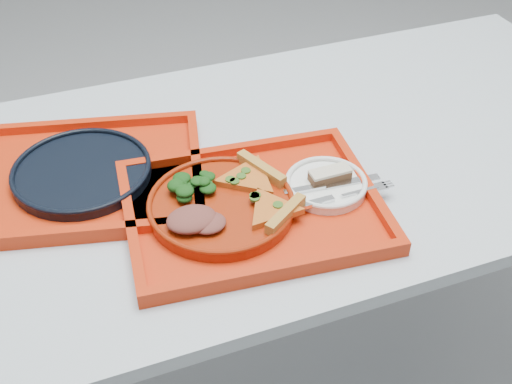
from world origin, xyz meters
TOP-DOWN VIEW (x-y plane):
  - ground at (0.00, 0.00)m, footprint 10.00×10.00m
  - table at (0.00, 0.00)m, footprint 1.60×0.80m
  - tray_main at (-0.13, -0.15)m, footprint 0.48×0.39m
  - tray_far at (-0.40, 0.05)m, footprint 0.52×0.44m
  - dinner_plate at (-0.19, -0.14)m, footprint 0.26×0.26m
  - side_plate at (0.01, -0.15)m, footprint 0.15×0.15m
  - navy_plate at (-0.40, 0.05)m, footprint 0.26×0.26m
  - pizza_slice_a at (-0.11, -0.19)m, footprint 0.15×0.15m
  - pizza_slice_b at (-0.12, -0.09)m, footprint 0.17×0.16m
  - salad_heap at (-0.23, -0.08)m, footprint 0.08×0.07m
  - meat_portion at (-0.25, -0.17)m, footprint 0.09×0.07m
  - dessert_bar at (0.02, -0.14)m, footprint 0.08×0.03m
  - knife at (0.02, -0.16)m, footprint 0.19×0.03m
  - fork at (0.02, -0.19)m, footprint 0.19×0.02m

SIDE VIEW (x-z plane):
  - ground at x=0.00m, z-range 0.00..0.00m
  - table at x=0.00m, z-range 0.30..1.05m
  - tray_main at x=-0.13m, z-range 0.75..0.76m
  - tray_far at x=-0.40m, z-range 0.75..0.76m
  - side_plate at x=0.01m, z-range 0.76..0.78m
  - navy_plate at x=-0.40m, z-range 0.76..0.78m
  - dinner_plate at x=-0.19m, z-range 0.76..0.78m
  - knife at x=0.02m, z-range 0.78..0.78m
  - fork at x=0.02m, z-range 0.78..0.78m
  - dessert_bar at x=0.02m, z-range 0.78..0.80m
  - pizza_slice_a at x=-0.11m, z-range 0.78..0.80m
  - pizza_slice_b at x=-0.12m, z-range 0.78..0.80m
  - meat_portion at x=-0.25m, z-range 0.78..0.81m
  - salad_heap at x=-0.23m, z-range 0.78..0.82m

